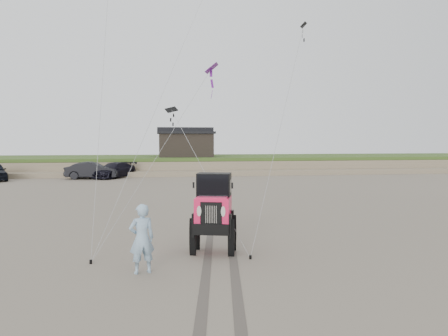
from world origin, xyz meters
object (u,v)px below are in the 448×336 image
Objects in this scene: cabin at (185,143)px; jeep at (213,221)px; truck_b at (92,170)px; man at (142,239)px; truck_c at (114,170)px.

jeep is (-1.28, -36.46, -2.20)m from cabin.
cabin is 1.33× the size of truck_b.
man is (-3.48, -38.28, -2.27)m from cabin.
cabin is 12.65m from truck_b.
cabin reaches higher than truck_c.
cabin is 3.32× the size of man.
truck_b is 0.95× the size of truck_c.
jeep is at bearing -45.45° from truck_c.
cabin is at bearing 78.63° from truck_c.
jeep is at bearing -92.00° from cabin.
man reaches higher than truck_b.
man is (5.73, -29.97, 0.17)m from truck_b.
cabin is at bearing -110.62° from man.
truck_c is at bearing -134.17° from cabin.
jeep is at bearing -155.83° from man.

